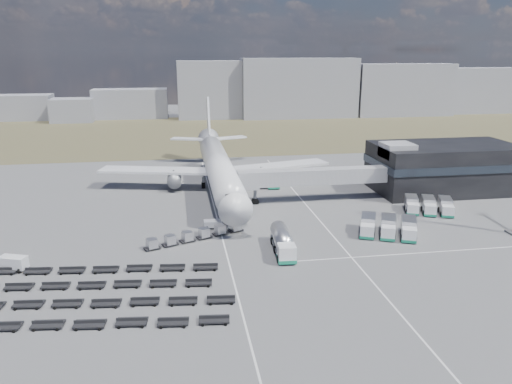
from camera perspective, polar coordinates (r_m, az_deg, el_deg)
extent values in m
plane|color=#565659|center=(78.78, -2.22, -5.95)|extent=(420.00, 420.00, 0.00)
cube|color=#443D28|center=(185.13, -6.42, 6.74)|extent=(420.00, 90.00, 0.01)
cube|color=silver|center=(83.22, -4.01, -4.75)|extent=(0.25, 110.00, 0.01)
cube|color=silver|center=(86.54, 7.97, -4.04)|extent=(0.25, 110.00, 0.01)
cube|color=silver|center=(78.52, 17.10, -6.75)|extent=(40.00, 0.25, 0.01)
cube|color=black|center=(114.59, 20.74, 2.64)|extent=(30.00, 16.00, 10.00)
cube|color=#262D38|center=(114.34, 20.80, 3.22)|extent=(30.40, 16.40, 1.60)
cube|color=#939399|center=(106.46, 15.86, 4.59)|extent=(6.00, 6.00, 3.00)
cube|color=#939399|center=(99.84, 6.66, 1.78)|extent=(29.80, 3.00, 3.00)
cube|color=#939399|center=(96.64, -0.94, 1.41)|extent=(4.00, 3.60, 3.40)
cylinder|color=slate|center=(98.00, -0.10, 0.08)|extent=(0.70, 0.70, 5.10)
cylinder|color=black|center=(98.60, -0.10, -1.10)|extent=(1.40, 0.90, 1.40)
cylinder|color=white|center=(105.72, -4.24, 2.76)|extent=(5.60, 48.00, 5.60)
cone|color=white|center=(80.27, -2.56, -1.51)|extent=(5.60, 5.00, 5.60)
cone|color=white|center=(132.92, -5.33, 5.81)|extent=(5.60, 8.00, 5.60)
cube|color=black|center=(81.93, -2.73, -0.56)|extent=(2.20, 2.00, 0.80)
cube|color=white|center=(110.60, -11.19, 2.45)|extent=(25.59, 11.38, 0.50)
cube|color=white|center=(112.61, 2.15, 2.98)|extent=(25.59, 11.38, 0.50)
cylinder|color=slate|center=(108.98, -9.33, 1.42)|extent=(3.00, 5.00, 3.00)
cylinder|color=slate|center=(110.47, 0.56, 1.83)|extent=(3.00, 5.00, 3.00)
cube|color=white|center=(134.58, -7.74, 6.03)|extent=(9.49, 5.63, 0.35)
cube|color=white|center=(135.28, -3.05, 6.21)|extent=(9.49, 5.63, 0.35)
cube|color=white|center=(135.01, -5.48, 8.41)|extent=(0.50, 9.06, 11.45)
cylinder|color=slate|center=(86.73, -2.95, -2.98)|extent=(0.50, 0.50, 2.50)
cylinder|color=slate|center=(110.36, -6.04, 1.11)|extent=(0.60, 0.60, 2.50)
cylinder|color=slate|center=(110.86, -2.74, 1.25)|extent=(0.60, 0.60, 2.50)
cylinder|color=black|center=(86.97, -2.95, -3.45)|extent=(0.50, 1.20, 1.20)
cube|color=gray|center=(242.88, -26.92, 8.59)|extent=(40.29, 12.00, 10.71)
cube|color=gray|center=(226.23, -20.23, 8.77)|extent=(17.09, 12.00, 9.66)
cube|color=gray|center=(231.04, -14.13, 9.78)|extent=(32.22, 12.00, 12.73)
cube|color=gray|center=(223.76, -4.65, 11.56)|extent=(32.93, 12.00, 24.79)
cube|color=gray|center=(225.61, 4.98, 11.73)|extent=(51.38, 12.00, 25.85)
cube|color=gray|center=(241.11, 12.07, 9.36)|extent=(16.81, 12.00, 6.11)
cube|color=gray|center=(241.71, 16.53, 11.12)|extent=(44.89, 12.00, 23.27)
cube|color=gray|center=(262.78, 23.14, 10.61)|extent=(52.13, 12.00, 21.14)
cube|color=white|center=(71.60, 3.53, -6.98)|extent=(2.66, 2.66, 2.40)
cube|color=#16805D|center=(71.97, 3.51, -7.66)|extent=(2.77, 2.77, 0.52)
cylinder|color=#B8B8BD|center=(76.10, 2.95, -5.16)|extent=(3.12, 7.97, 2.61)
cube|color=slate|center=(76.54, 2.93, -6.00)|extent=(3.01, 7.96, 0.36)
cylinder|color=black|center=(75.21, 3.10, -6.62)|extent=(2.78, 1.32, 1.15)
cube|color=white|center=(85.51, -4.97, -3.70)|extent=(3.02, 1.71, 1.39)
cube|color=white|center=(77.06, -25.97, -7.34)|extent=(4.06, 2.86, 2.03)
cube|color=white|center=(110.79, 1.92, 1.44)|extent=(2.96, 6.23, 2.82)
cube|color=#16805D|center=(111.09, 1.92, 0.86)|extent=(3.07, 6.34, 0.45)
cube|color=white|center=(82.51, 12.60, -4.38)|extent=(2.85, 2.80, 2.10)
cube|color=#16805D|center=(82.79, 12.56, -4.90)|extent=(2.98, 2.93, 0.43)
cube|color=#B8B8BD|center=(85.54, 12.69, -3.38)|extent=(3.85, 4.94, 2.48)
cube|color=white|center=(82.53, 14.85, -4.53)|extent=(2.85, 2.80, 2.10)
cube|color=#16805D|center=(82.81, 14.81, -5.06)|extent=(2.98, 2.93, 0.43)
cube|color=#B8B8BD|center=(85.55, 14.87, -3.53)|extent=(3.85, 4.94, 2.48)
cube|color=white|center=(82.67, 17.10, -4.68)|extent=(2.85, 2.80, 2.10)
cube|color=#16805D|center=(82.95, 17.06, -5.20)|extent=(2.98, 2.93, 0.43)
cube|color=#B8B8BD|center=(85.69, 17.04, -3.67)|extent=(3.85, 4.94, 2.48)
cube|color=white|center=(96.12, 17.47, -1.86)|extent=(2.63, 2.58, 1.98)
cube|color=#16805D|center=(96.34, 17.43, -2.30)|extent=(2.75, 2.70, 0.40)
cube|color=#B8B8BD|center=(99.01, 17.31, -1.12)|extent=(3.48, 4.63, 2.34)
cube|color=white|center=(96.52, 19.27, -1.95)|extent=(2.63, 2.58, 1.98)
cube|color=#16805D|center=(96.74, 19.23, -2.39)|extent=(2.75, 2.70, 0.40)
cube|color=#B8B8BD|center=(99.39, 19.06, -1.21)|extent=(3.48, 4.63, 2.34)
cube|color=white|center=(97.01, 21.05, -2.04)|extent=(2.63, 2.58, 1.98)
cube|color=#16805D|center=(97.23, 21.01, -2.47)|extent=(2.75, 2.70, 0.40)
cube|color=#B8B8BD|center=(99.87, 20.80, -1.30)|extent=(3.48, 4.63, 2.34)
cube|color=black|center=(78.07, -11.77, -6.28)|extent=(2.77, 2.28, 0.16)
cube|color=#B8B8BD|center=(77.79, -11.80, -5.75)|extent=(1.92, 1.92, 1.37)
cube|color=black|center=(79.03, -9.78, -5.89)|extent=(2.77, 2.28, 0.16)
cube|color=#B8B8BD|center=(78.75, -9.80, -5.36)|extent=(1.92, 1.92, 1.37)
cube|color=black|center=(80.09, -7.84, -5.50)|extent=(2.77, 2.28, 0.16)
cube|color=#B8B8BD|center=(79.81, -7.86, -4.98)|extent=(1.92, 1.92, 1.37)
cube|color=black|center=(81.24, -5.95, -5.12)|extent=(2.77, 2.28, 0.16)
cube|color=#B8B8BD|center=(80.96, -5.97, -4.61)|extent=(1.92, 1.92, 1.37)
cube|color=black|center=(82.48, -4.12, -4.74)|extent=(2.77, 2.28, 0.16)
cube|color=#B8B8BD|center=(82.20, -4.13, -4.24)|extent=(1.92, 1.92, 1.37)
cube|color=black|center=(83.80, -2.35, -4.37)|extent=(2.77, 2.28, 0.16)
cube|color=#B8B8BD|center=(83.53, -2.35, -3.87)|extent=(1.92, 1.92, 1.37)
cube|color=black|center=(60.30, -20.60, -13.87)|extent=(36.46, 5.58, 0.82)
cube|color=black|center=(64.31, -19.35, -11.79)|extent=(36.46, 5.58, 0.82)
cube|color=black|center=(68.41, -18.26, -9.96)|extent=(31.93, 5.09, 0.82)
cube|color=black|center=(72.60, -17.30, -8.32)|extent=(31.93, 5.09, 0.82)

